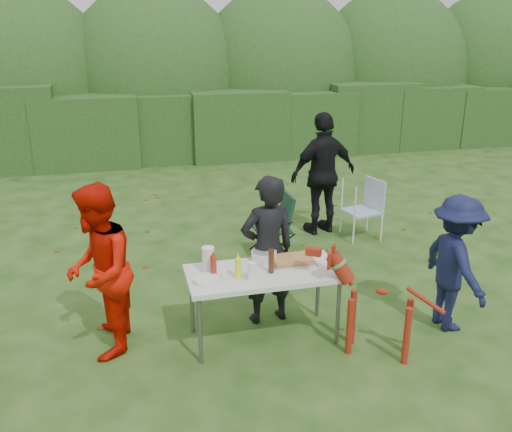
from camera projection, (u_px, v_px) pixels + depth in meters
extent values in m
plane|color=#1E4211|center=(241.00, 345.00, 5.36)|extent=(80.00, 80.00, 0.00)
cube|color=#23471C|center=(164.00, 124.00, 12.39)|extent=(22.00, 1.40, 1.70)
ellipsoid|color=#3D6628|center=(157.00, 84.00, 13.60)|extent=(20.00, 2.60, 3.20)
cube|color=silver|center=(264.00, 273.00, 5.27)|extent=(1.50, 0.70, 0.05)
cylinder|color=slate|center=(200.00, 330.00, 4.98)|extent=(0.04, 0.04, 0.69)
cylinder|color=slate|center=(338.00, 312.00, 5.29)|extent=(0.04, 0.04, 0.69)
cylinder|color=slate|center=(192.00, 302.00, 5.49)|extent=(0.04, 0.04, 0.69)
cylinder|color=slate|center=(318.00, 287.00, 5.81)|extent=(0.04, 0.04, 0.69)
imported|color=black|center=(267.00, 250.00, 5.58)|extent=(0.63, 0.46, 1.61)
imported|color=red|center=(99.00, 272.00, 5.02)|extent=(0.72, 0.88, 1.67)
imported|color=black|center=(323.00, 174.00, 8.03)|extent=(1.14, 0.65, 1.83)
imported|color=#13163D|center=(455.00, 264.00, 5.49)|extent=(0.54, 0.93, 1.43)
cube|color=#B7B7BA|center=(292.00, 261.00, 5.45)|extent=(0.45, 0.30, 0.02)
cube|color=#BF8548|center=(292.00, 259.00, 5.44)|extent=(0.40, 0.26, 0.04)
cylinder|color=#FFF71F|center=(238.00, 268.00, 5.08)|extent=(0.06, 0.06, 0.20)
cylinder|color=#A02617|center=(214.00, 267.00, 5.09)|extent=(0.06, 0.06, 0.22)
cylinder|color=#47230F|center=(271.00, 261.00, 5.19)|extent=(0.06, 0.06, 0.24)
cylinder|color=white|center=(208.00, 260.00, 5.19)|extent=(0.12, 0.12, 0.26)
cylinder|color=white|center=(252.00, 271.00, 5.04)|extent=(0.08, 0.08, 0.18)
cylinder|color=silver|center=(264.00, 256.00, 5.48)|extent=(0.26, 0.26, 0.10)
cylinder|color=white|center=(207.00, 280.00, 5.01)|extent=(0.24, 0.24, 0.05)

